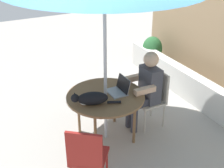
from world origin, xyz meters
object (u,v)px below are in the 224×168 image
(cat, at_px, (91,99))
(chair_occupied, at_px, (154,94))
(patio_table, at_px, (106,99))
(chair_empty, at_px, (87,155))
(laptop, at_px, (120,88))
(potted_plant_by_chair, at_px, (152,52))
(person_seated, at_px, (146,87))

(cat, bearing_deg, chair_occupied, 96.51)
(chair_occupied, bearing_deg, patio_table, -90.00)
(chair_empty, distance_m, laptop, 1.18)
(patio_table, relative_size, laptop, 3.61)
(patio_table, relative_size, chair_empty, 1.24)
(potted_plant_by_chair, bearing_deg, laptop, -44.70)
(chair_empty, distance_m, person_seated, 1.52)
(patio_table, distance_m, laptop, 0.25)
(laptop, bearing_deg, potted_plant_by_chair, 135.30)
(chair_empty, distance_m, cat, 0.81)
(chair_occupied, relative_size, chair_empty, 1.00)
(patio_table, xyz_separation_m, chair_empty, (0.80, -0.62, -0.15))
(potted_plant_by_chair, bearing_deg, person_seated, -36.69)
(person_seated, xyz_separation_m, laptop, (0.01, -0.44, 0.09))
(person_seated, relative_size, cat, 1.97)
(patio_table, xyz_separation_m, laptop, (0.01, 0.22, 0.12))
(patio_table, bearing_deg, laptop, 87.18)
(chair_empty, xyz_separation_m, cat, (-0.68, 0.35, 0.28))
(chair_occupied, bearing_deg, chair_empty, -60.95)
(cat, relative_size, potted_plant_by_chair, 0.86)
(laptop, distance_m, potted_plant_by_chair, 2.52)
(chair_empty, relative_size, potted_plant_by_chair, 1.23)
(cat, bearing_deg, person_seated, 97.59)
(patio_table, xyz_separation_m, cat, (0.12, -0.27, 0.14))
(chair_empty, xyz_separation_m, potted_plant_by_chair, (-2.56, 2.59, -0.14))
(chair_occupied, bearing_deg, person_seated, -90.00)
(patio_table, height_order, laptop, laptop)
(chair_occupied, height_order, person_seated, person_seated)
(cat, bearing_deg, laptop, 103.00)
(chair_occupied, height_order, laptop, laptop)
(laptop, bearing_deg, person_seated, 91.40)
(cat, bearing_deg, patio_table, 114.49)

